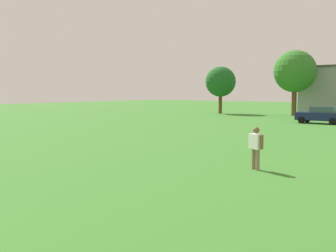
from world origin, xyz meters
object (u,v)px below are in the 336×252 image
tree_far_left (221,82)px  adult_bystander (256,144)px  tree_left (295,72)px  parked_car_navy_0 (320,115)px

tree_far_left → adult_bystander: bearing=-58.4°
tree_far_left → tree_left: tree_left is taller
parked_car_navy_0 → tree_left: bearing=-59.1°
adult_bystander → tree_far_left: bearing=147.8°
parked_car_navy_0 → tree_left: tree_left is taller
parked_car_navy_0 → tree_left: 13.25m
tree_far_left → tree_left: bearing=8.0°
parked_car_navy_0 → tree_far_left: size_ratio=0.65×
adult_bystander → parked_car_navy_0: bearing=126.4°
parked_car_navy_0 → tree_far_left: (-16.36, 9.18, 3.62)m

